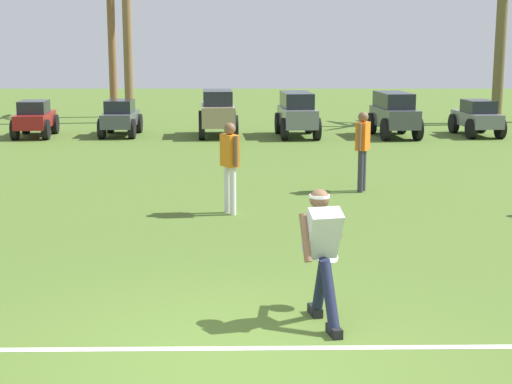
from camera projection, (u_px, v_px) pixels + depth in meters
name	position (u px, v px, depth m)	size (l,w,h in m)	color
ground_plane	(226.00, 360.00, 7.30)	(80.00, 80.00, 0.00)	#4B6727
field_line_paint	(227.00, 348.00, 7.57)	(26.15, 0.10, 0.01)	white
frisbee_thrower	(320.00, 249.00, 8.14)	(0.47, 1.14, 1.41)	#191E38
frisbee_in_flight	(323.00, 257.00, 8.66)	(0.34, 0.33, 0.11)	white
teammate_midfield	(360.00, 144.00, 15.16)	(0.32, 0.48, 1.56)	#33333D
teammate_deep	(227.00, 159.00, 13.21)	(0.35, 0.46, 1.56)	silver
parked_car_slot_a	(32.00, 118.00, 23.70)	(1.24, 2.26, 1.10)	maroon
parked_car_slot_b	(118.00, 117.00, 23.97)	(1.11, 2.21, 1.10)	#474C51
parked_car_slot_c	(215.00, 112.00, 23.81)	(1.32, 2.41, 1.40)	#998466
parked_car_slot_d	(294.00, 113.00, 23.76)	(1.32, 2.47, 1.34)	slate
parked_car_slot_e	(391.00, 113.00, 23.71)	(1.37, 2.48, 1.34)	#474C51
parked_car_slot_f	(474.00, 117.00, 24.02)	(1.27, 2.27, 1.10)	slate
palm_tree_far_left	(108.00, 30.00, 29.21)	(3.45, 3.19, 5.03)	brown
palm_tree_left_of_centre	(123.00, 0.00, 27.05)	(3.36, 3.09, 7.14)	brown
palm_tree_right_of_centre	(498.00, 20.00, 26.65)	(3.47, 3.64, 6.06)	brown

